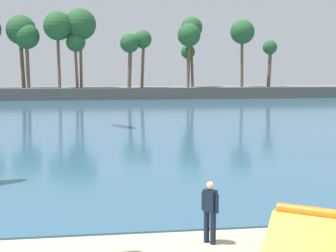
% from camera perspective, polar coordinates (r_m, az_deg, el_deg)
% --- Properties ---
extents(sea, '(220.00, 104.05, 0.06)m').
position_cam_1_polar(sea, '(65.95, -5.29, 2.44)').
color(sea, '#33607F').
rests_on(sea, ground).
extents(palm_headland, '(83.67, 6.19, 13.63)m').
position_cam_1_polar(palm_headland, '(77.79, -7.97, 6.68)').
color(palm_headland, '#605B54').
rests_on(palm_headland, ground).
extents(person_at_waterline, '(0.37, 0.45, 1.67)m').
position_cam_1_polar(person_at_waterline, '(13.50, 4.75, -9.42)').
color(person_at_waterline, '#141E33').
rests_on(person_at_waterline, ground).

